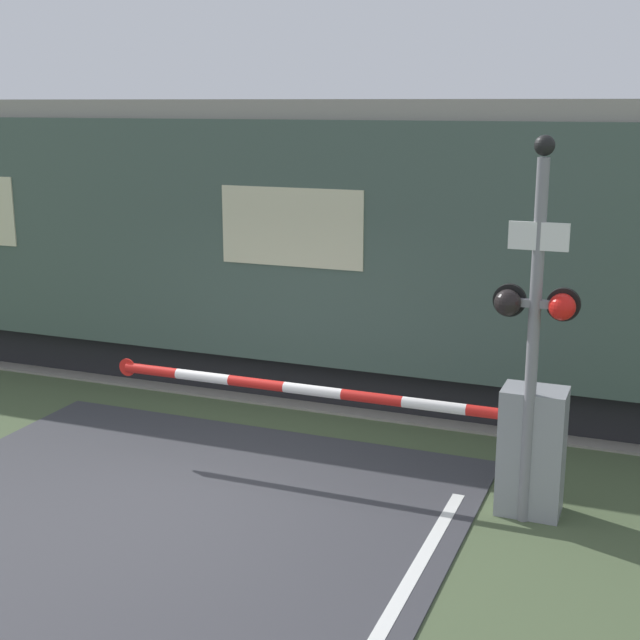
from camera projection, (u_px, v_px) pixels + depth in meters
ground_plane at (187, 496)px, 8.95m from camera, size 80.00×80.00×0.00m
track_bed at (339, 374)px, 12.90m from camera, size 36.00×3.20×0.13m
train at (335, 239)px, 12.45m from camera, size 18.86×3.10×3.89m
crossing_barrier at (498, 442)px, 8.57m from camera, size 4.90×0.44×1.24m
signal_post at (535, 312)px, 7.96m from camera, size 0.78×0.26×3.58m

